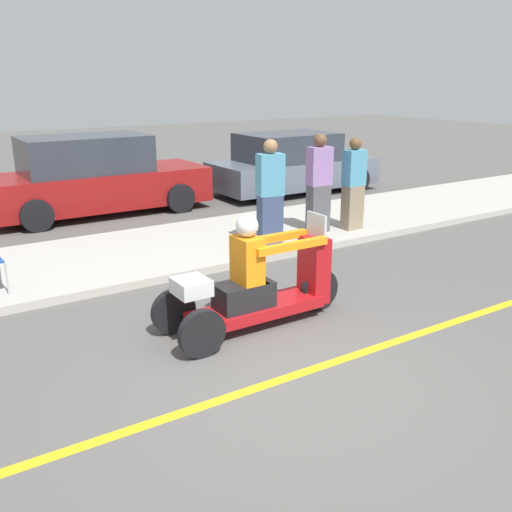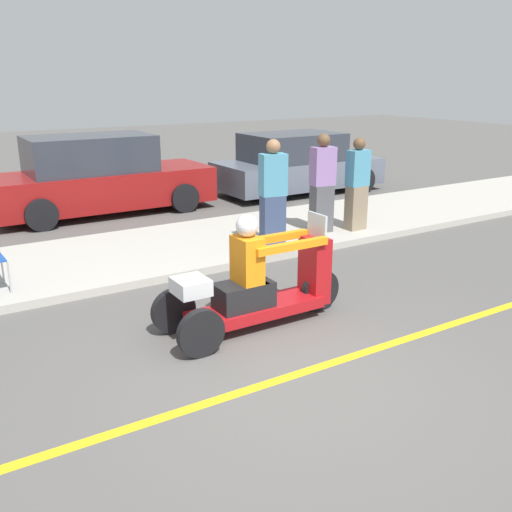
{
  "view_description": "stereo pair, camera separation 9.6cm",
  "coord_description": "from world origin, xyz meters",
  "px_view_note": "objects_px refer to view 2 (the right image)",
  "views": [
    {
      "loc": [
        -3.07,
        -4.11,
        2.88
      ],
      "look_at": [
        0.34,
        1.22,
        0.89
      ],
      "focal_mm": 40.0,
      "sensor_mm": 36.0,
      "label": 1
    },
    {
      "loc": [
        -2.99,
        -4.16,
        2.88
      ],
      "look_at": [
        0.34,
        1.22,
        0.89
      ],
      "focal_mm": 40.0,
      "sensor_mm": 36.0,
      "label": 2
    }
  ],
  "objects_px": {
    "spectator_with_child": "(322,185)",
    "parked_car_lot_far": "(99,178)",
    "spectator_mid_group": "(273,196)",
    "motorcycle_trike": "(257,288)",
    "spectator_by_tree": "(357,186)",
    "parked_car_lot_center": "(297,165)"
  },
  "relations": [
    {
      "from": "spectator_by_tree",
      "to": "parked_car_lot_far",
      "type": "bearing_deg",
      "value": 128.99
    },
    {
      "from": "motorcycle_trike",
      "to": "parked_car_lot_center",
      "type": "xyz_separation_m",
      "value": [
        5.26,
        6.54,
        0.23
      ]
    },
    {
      "from": "parked_car_lot_far",
      "to": "spectator_mid_group",
      "type": "bearing_deg",
      "value": -70.42
    },
    {
      "from": "spectator_by_tree",
      "to": "spectator_mid_group",
      "type": "bearing_deg",
      "value": -177.05
    },
    {
      "from": "motorcycle_trike",
      "to": "spectator_by_tree",
      "type": "distance_m",
      "value": 4.55
    },
    {
      "from": "motorcycle_trike",
      "to": "spectator_by_tree",
      "type": "xyz_separation_m",
      "value": [
        3.76,
        2.53,
        0.46
      ]
    },
    {
      "from": "spectator_mid_group",
      "to": "parked_car_lot_center",
      "type": "bearing_deg",
      "value": 50.04
    },
    {
      "from": "spectator_by_tree",
      "to": "spectator_mid_group",
      "type": "relative_size",
      "value": 0.95
    },
    {
      "from": "spectator_by_tree",
      "to": "spectator_mid_group",
      "type": "height_order",
      "value": "spectator_mid_group"
    },
    {
      "from": "spectator_with_child",
      "to": "parked_car_lot_far",
      "type": "bearing_deg",
      "value": 124.71
    },
    {
      "from": "spectator_by_tree",
      "to": "parked_car_lot_far",
      "type": "distance_m",
      "value": 5.6
    },
    {
      "from": "spectator_by_tree",
      "to": "motorcycle_trike",
      "type": "bearing_deg",
      "value": -146.06
    },
    {
      "from": "parked_car_lot_far",
      "to": "parked_car_lot_center",
      "type": "distance_m",
      "value": 5.04
    },
    {
      "from": "motorcycle_trike",
      "to": "parked_car_lot_far",
      "type": "bearing_deg",
      "value": 88.04
    },
    {
      "from": "motorcycle_trike",
      "to": "spectator_by_tree",
      "type": "height_order",
      "value": "spectator_by_tree"
    },
    {
      "from": "motorcycle_trike",
      "to": "parked_car_lot_center",
      "type": "relative_size",
      "value": 0.56
    },
    {
      "from": "motorcycle_trike",
      "to": "spectator_by_tree",
      "type": "relative_size",
      "value": 1.41
    },
    {
      "from": "motorcycle_trike",
      "to": "spectator_mid_group",
      "type": "relative_size",
      "value": 1.34
    },
    {
      "from": "spectator_with_child",
      "to": "parked_car_lot_far",
      "type": "height_order",
      "value": "spectator_with_child"
    },
    {
      "from": "spectator_mid_group",
      "to": "parked_car_lot_far",
      "type": "relative_size",
      "value": 0.38
    },
    {
      "from": "spectator_with_child",
      "to": "spectator_by_tree",
      "type": "bearing_deg",
      "value": -17.77
    },
    {
      "from": "motorcycle_trike",
      "to": "parked_car_lot_far",
      "type": "height_order",
      "value": "parked_car_lot_far"
    }
  ]
}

